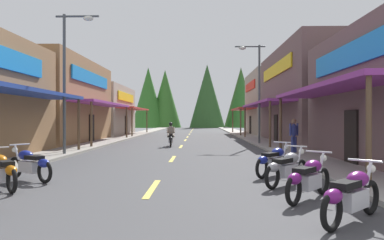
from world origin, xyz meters
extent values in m
cube|color=#424244|center=(0.00, 28.92, -0.05)|extent=(9.72, 87.85, 0.10)
cube|color=gray|center=(-5.89, 28.92, 0.06)|extent=(2.06, 87.85, 0.12)
cube|color=#9E9991|center=(5.89, 28.92, 0.06)|extent=(2.06, 87.85, 0.12)
cube|color=#E0C64C|center=(0.00, 8.05, 0.01)|extent=(0.16, 2.40, 0.01)
cube|color=#E0C64C|center=(0.00, 14.78, 0.01)|extent=(0.16, 2.40, 0.01)
cube|color=#E0C64C|center=(0.00, 21.77, 0.01)|extent=(0.16, 2.40, 0.01)
cube|color=#E0C64C|center=(0.00, 28.67, 0.01)|extent=(0.16, 2.40, 0.01)
cube|color=#E0C64C|center=(0.00, 33.76, 0.01)|extent=(0.16, 2.40, 0.01)
cube|color=#E0C64C|center=(0.00, 40.37, 0.01)|extent=(0.16, 2.40, 0.01)
cube|color=#E0C64C|center=(0.00, 47.16, 0.01)|extent=(0.16, 2.40, 0.01)
cube|color=#E0C64C|center=(0.00, 53.01, 0.01)|extent=(0.16, 2.40, 0.01)
cube|color=#E0C64C|center=(0.00, 58.74, 0.01)|extent=(0.16, 2.40, 0.01)
cube|color=#E0C64C|center=(0.00, 64.52, 0.01)|extent=(0.16, 2.40, 0.01)
cube|color=navy|center=(-6.02, 12.30, 2.90)|extent=(1.80, 12.00, 0.16)
cylinder|color=brown|center=(-5.32, 18.10, 1.41)|extent=(0.14, 0.14, 2.82)
cube|color=olive|center=(-10.72, 25.51, 3.07)|extent=(7.61, 11.95, 6.14)
cube|color=#8C338C|center=(-6.02, 25.51, 2.90)|extent=(1.80, 10.75, 0.16)
cylinder|color=brown|center=(-5.32, 20.33, 1.41)|extent=(0.14, 0.14, 2.82)
cylinder|color=brown|center=(-5.32, 30.69, 1.41)|extent=(0.14, 0.14, 2.82)
cube|color=#197FCC|center=(-6.86, 25.51, 4.79)|extent=(0.10, 8.36, 0.90)
cube|color=black|center=(-6.88, 25.51, 1.05)|extent=(0.08, 1.10, 2.10)
cube|color=gray|center=(-11.32, 38.02, 2.66)|extent=(8.81, 11.18, 5.32)
cube|color=#B72D28|center=(-6.02, 38.02, 2.90)|extent=(1.80, 10.07, 0.16)
cylinder|color=brown|center=(-5.32, 33.19, 1.41)|extent=(0.14, 0.14, 2.82)
cylinder|color=brown|center=(-5.32, 42.85, 1.41)|extent=(0.14, 0.14, 2.82)
cube|color=yellow|center=(-6.86, 38.02, 4.15)|extent=(0.10, 7.83, 0.90)
cube|color=black|center=(-6.88, 38.02, 1.05)|extent=(0.08, 1.10, 2.10)
cube|color=#8C338C|center=(6.02, 12.54, 2.90)|extent=(1.80, 9.85, 0.16)
cylinder|color=brown|center=(5.32, 7.81, 1.41)|extent=(0.14, 0.14, 2.82)
cylinder|color=brown|center=(5.32, 17.27, 1.41)|extent=(0.14, 0.14, 2.82)
cube|color=#197FCC|center=(6.86, 12.54, 4.19)|extent=(0.10, 7.66, 0.90)
cube|color=black|center=(6.88, 12.54, 1.05)|extent=(0.08, 1.10, 2.10)
cube|color=brown|center=(11.15, 25.81, 3.49)|extent=(8.46, 13.34, 6.98)
cube|color=#8C338C|center=(6.02, 25.81, 2.90)|extent=(1.80, 12.00, 0.16)
cylinder|color=brown|center=(5.32, 20.01, 1.41)|extent=(0.14, 0.14, 2.82)
cylinder|color=brown|center=(5.32, 31.61, 1.41)|extent=(0.14, 0.14, 2.82)
cube|color=yellow|center=(6.86, 25.81, 5.44)|extent=(0.10, 9.33, 0.90)
cube|color=black|center=(6.88, 25.81, 1.05)|extent=(0.08, 1.10, 2.10)
cube|color=gray|center=(11.27, 39.37, 3.49)|extent=(8.71, 10.09, 6.98)
cube|color=#B72D28|center=(6.02, 39.37, 2.90)|extent=(1.80, 9.08, 0.16)
cylinder|color=brown|center=(5.32, 35.04, 1.41)|extent=(0.14, 0.14, 2.82)
cylinder|color=brown|center=(5.32, 43.71, 1.41)|extent=(0.14, 0.14, 2.82)
cube|color=red|center=(6.86, 39.37, 5.44)|extent=(0.10, 7.06, 0.90)
cube|color=black|center=(6.88, 39.37, 1.05)|extent=(0.08, 1.10, 2.10)
cylinder|color=#474C51|center=(-5.26, 15.91, 3.38)|extent=(0.14, 0.14, 6.76)
cylinder|color=#474C51|center=(-4.63, 15.91, 6.66)|extent=(2.06, 0.10, 0.10)
ellipsoid|color=silver|center=(-4.10, 15.91, 6.56)|extent=(0.50, 0.30, 0.24)
cylinder|color=#474C51|center=(5.26, 23.44, 3.40)|extent=(0.14, 0.14, 6.81)
cylinder|color=#474C51|center=(4.63, 23.44, 6.71)|extent=(2.06, 0.10, 0.10)
ellipsoid|color=silver|center=(4.10, 23.44, 6.61)|extent=(0.50, 0.30, 0.24)
torus|color=black|center=(4.36, 5.70, 0.32)|extent=(0.53, 0.51, 0.64)
torus|color=black|center=(3.27, 4.66, 0.32)|extent=(0.53, 0.51, 0.64)
cube|color=silver|center=(3.81, 5.18, 0.40)|extent=(0.70, 0.68, 0.32)
ellipsoid|color=#721972|center=(3.96, 5.32, 0.72)|extent=(0.63, 0.62, 0.28)
cube|color=black|center=(3.63, 5.01, 0.68)|extent=(0.63, 0.62, 0.12)
ellipsoid|color=#721972|center=(3.31, 4.70, 0.55)|extent=(0.48, 0.48, 0.24)
cylinder|color=silver|center=(4.26, 5.61, 0.65)|extent=(0.31, 0.30, 0.71)
cylinder|color=silver|center=(4.18, 5.52, 1.02)|extent=(0.44, 0.46, 0.04)
sphere|color=white|center=(4.38, 5.72, 0.85)|extent=(0.16, 0.16, 0.16)
torus|color=black|center=(4.09, 7.45, 0.32)|extent=(0.49, 0.55, 0.64)
torus|color=black|center=(3.11, 6.31, 0.32)|extent=(0.49, 0.55, 0.64)
cube|color=silver|center=(3.60, 6.88, 0.40)|extent=(0.67, 0.71, 0.32)
ellipsoid|color=#721972|center=(3.73, 7.03, 0.72)|extent=(0.61, 0.63, 0.28)
cube|color=black|center=(3.43, 6.69, 0.68)|extent=(0.60, 0.64, 0.12)
ellipsoid|color=#721972|center=(3.14, 6.35, 0.55)|extent=(0.47, 0.49, 0.24)
cylinder|color=silver|center=(4.00, 7.35, 0.65)|extent=(0.29, 0.32, 0.71)
cylinder|color=silver|center=(3.92, 7.26, 1.02)|extent=(0.48, 0.42, 0.04)
sphere|color=white|center=(4.10, 7.47, 0.85)|extent=(0.16, 0.16, 0.16)
torus|color=black|center=(4.04, 9.12, 0.32)|extent=(0.51, 0.54, 0.64)
torus|color=black|center=(3.02, 8.02, 0.32)|extent=(0.51, 0.54, 0.64)
cube|color=silver|center=(3.53, 8.57, 0.40)|extent=(0.68, 0.70, 0.32)
ellipsoid|color=#99999E|center=(3.67, 8.71, 0.72)|extent=(0.62, 0.63, 0.28)
cube|color=black|center=(3.36, 8.38, 0.68)|extent=(0.61, 0.63, 0.12)
ellipsoid|color=#99999E|center=(3.06, 8.06, 0.55)|extent=(0.48, 0.49, 0.24)
cylinder|color=silver|center=(3.96, 9.02, 0.65)|extent=(0.30, 0.31, 0.71)
cylinder|color=silver|center=(3.87, 8.93, 1.02)|extent=(0.47, 0.44, 0.04)
sphere|color=white|center=(4.07, 9.14, 0.85)|extent=(0.16, 0.16, 0.16)
torus|color=black|center=(4.02, 10.74, 0.32)|extent=(0.49, 0.55, 0.64)
torus|color=black|center=(3.04, 9.61, 0.32)|extent=(0.49, 0.55, 0.64)
cube|color=silver|center=(3.53, 10.18, 0.40)|extent=(0.67, 0.71, 0.32)
ellipsoid|color=navy|center=(3.66, 10.33, 0.72)|extent=(0.61, 0.63, 0.28)
cube|color=black|center=(3.36, 9.99, 0.68)|extent=(0.60, 0.64, 0.12)
ellipsoid|color=navy|center=(3.07, 9.65, 0.55)|extent=(0.47, 0.49, 0.24)
cylinder|color=silver|center=(3.93, 10.65, 0.65)|extent=(0.29, 0.32, 0.71)
cylinder|color=silver|center=(3.85, 10.56, 1.02)|extent=(0.48, 0.42, 0.04)
sphere|color=white|center=(4.04, 10.77, 0.85)|extent=(0.16, 0.16, 0.16)
torus|color=black|center=(-3.24, 7.36, 0.32)|extent=(0.52, 0.53, 0.64)
cube|color=silver|center=(-3.77, 7.89, 0.40)|extent=(0.69, 0.69, 0.32)
ellipsoid|color=#BF660C|center=(-3.91, 8.04, 0.72)|extent=(0.62, 0.62, 0.28)
cube|color=black|center=(-3.59, 7.72, 0.68)|extent=(0.62, 0.62, 0.12)
ellipsoid|color=#BF660C|center=(-3.28, 7.40, 0.55)|extent=(0.48, 0.48, 0.24)
torus|color=black|center=(-4.30, 9.56, 0.32)|extent=(0.59, 0.44, 0.64)
torus|color=black|center=(-3.05, 8.73, 0.32)|extent=(0.59, 0.44, 0.64)
cube|color=silver|center=(-3.68, 9.14, 0.40)|extent=(0.74, 0.62, 0.32)
ellipsoid|color=navy|center=(-3.84, 9.25, 0.72)|extent=(0.64, 0.58, 0.28)
cube|color=black|center=(-3.47, 9.00, 0.68)|extent=(0.65, 0.57, 0.12)
ellipsoid|color=navy|center=(-3.10, 8.75, 0.55)|extent=(0.50, 0.44, 0.24)
cylinder|color=silver|center=(-4.19, 9.49, 0.65)|extent=(0.34, 0.26, 0.71)
cylinder|color=silver|center=(-4.09, 9.42, 1.02)|extent=(0.37, 0.52, 0.04)
sphere|color=white|center=(-4.33, 9.57, 0.85)|extent=(0.16, 0.16, 0.16)
torus|color=black|center=(-0.71, 22.66, 0.32)|extent=(0.14, 0.65, 0.64)
torus|color=black|center=(-0.61, 21.17, 0.32)|extent=(0.14, 0.65, 0.64)
cube|color=silver|center=(-0.66, 21.91, 0.40)|extent=(0.33, 0.72, 0.32)
ellipsoid|color=black|center=(-0.67, 22.11, 0.72)|extent=(0.36, 0.58, 0.28)
cube|color=black|center=(-0.64, 21.66, 0.68)|extent=(0.32, 0.62, 0.12)
ellipsoid|color=black|center=(-0.61, 21.22, 0.55)|extent=(0.27, 0.46, 0.24)
cylinder|color=silver|center=(-0.70, 22.53, 0.65)|extent=(0.09, 0.37, 0.71)
cylinder|color=silver|center=(-0.69, 22.41, 1.02)|extent=(0.60, 0.08, 0.04)
sphere|color=white|center=(-0.71, 22.69, 0.85)|extent=(0.16, 0.16, 0.16)
ellipsoid|color=#726659|center=(-0.65, 21.76, 1.05)|extent=(0.41, 0.41, 0.64)
sphere|color=black|center=(-0.65, 21.81, 1.45)|extent=(0.24, 0.24, 0.24)
cylinder|color=#726659|center=(-0.82, 21.92, 0.70)|extent=(0.17, 0.43, 0.24)
cylinder|color=#726659|center=(-0.88, 22.05, 1.05)|extent=(0.13, 0.51, 0.40)
cylinder|color=#726659|center=(-0.50, 21.94, 0.70)|extent=(0.17, 0.43, 0.24)
cylinder|color=#726659|center=(-0.46, 22.08, 1.05)|extent=(0.13, 0.51, 0.40)
cylinder|color=#333F8C|center=(5.75, 16.62, 0.45)|extent=(0.14, 0.14, 0.90)
cylinder|color=#333F8C|center=(5.91, 16.72, 0.45)|extent=(0.14, 0.14, 0.90)
ellipsoid|color=#333F8C|center=(5.83, 16.67, 1.22)|extent=(0.44, 0.41, 0.64)
cylinder|color=#333F8C|center=(5.62, 16.55, 1.25)|extent=(0.09, 0.09, 0.60)
cylinder|color=#333F8C|center=(6.04, 16.79, 1.25)|extent=(0.09, 0.09, 0.60)
sphere|color=#8C664C|center=(5.83, 16.67, 1.67)|extent=(0.24, 0.24, 0.24)
cone|color=#325523|center=(10.04, 75.90, 6.43)|extent=(7.20, 7.20, 12.87)
cone|color=#295D23|center=(9.86, 73.50, 5.64)|extent=(6.32, 6.32, 11.28)
cone|color=#306423|center=(-6.03, 73.19, 6.00)|extent=(6.72, 6.72, 12.00)
cone|color=#284E23|center=(2.71, 72.42, 6.50)|extent=(7.28, 7.28, 12.99)
cone|color=#2D6623|center=(-9.36, 71.95, 6.17)|extent=(6.91, 6.91, 12.34)
camera|label=1|loc=(1.20, -0.96, 1.77)|focal=33.42mm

